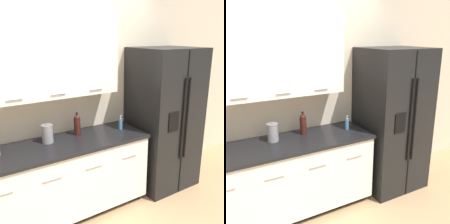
{
  "view_description": "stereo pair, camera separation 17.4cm",
  "coord_description": "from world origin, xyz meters",
  "views": [
    {
      "loc": [
        -1.12,
        -1.55,
        2.05
      ],
      "look_at": [
        0.49,
        0.97,
        1.16
      ],
      "focal_mm": 42.0,
      "sensor_mm": 36.0,
      "label": 1
    },
    {
      "loc": [
        -0.97,
        -1.64,
        2.05
      ],
      "look_at": [
        0.49,
        0.97,
        1.16
      ],
      "focal_mm": 42.0,
      "sensor_mm": 36.0,
      "label": 2
    }
  ],
  "objects": [
    {
      "name": "counter_unit",
      "position": [
        -0.16,
        0.97,
        0.46
      ],
      "size": [
        1.96,
        0.64,
        0.91
      ],
      "color": "black",
      "rests_on": "ground_plane"
    },
    {
      "name": "steel_canister",
      "position": [
        -0.28,
        1.06,
        1.01
      ],
      "size": [
        0.13,
        0.13,
        0.22
      ],
      "color": "gray",
      "rests_on": "counter_unit"
    },
    {
      "name": "wall_back",
      "position": [
        -0.04,
        1.27,
        1.43
      ],
      "size": [
        10.0,
        0.39,
        2.6
      ],
      "color": "beige",
      "rests_on": "ground_plane"
    },
    {
      "name": "refrigerator",
      "position": [
        1.29,
        0.92,
        0.94
      ],
      "size": [
        0.83,
        0.75,
        1.89
      ],
      "color": "black",
      "rests_on": "ground_plane"
    },
    {
      "name": "soap_dispenser",
      "position": [
        0.63,
        0.99,
        0.98
      ],
      "size": [
        0.05,
        0.04,
        0.18
      ],
      "color": "#4C7FB2",
      "rests_on": "counter_unit"
    },
    {
      "name": "wine_bottle",
      "position": [
        0.09,
        1.11,
        1.04
      ],
      "size": [
        0.08,
        0.08,
        0.27
      ],
      "color": "#3D1914",
      "rests_on": "counter_unit"
    }
  ]
}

